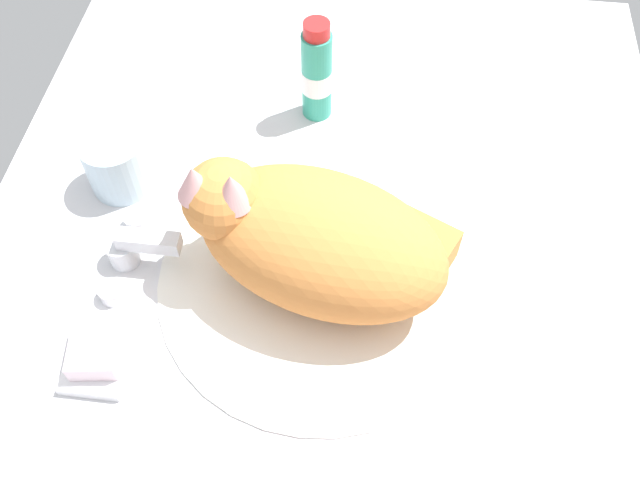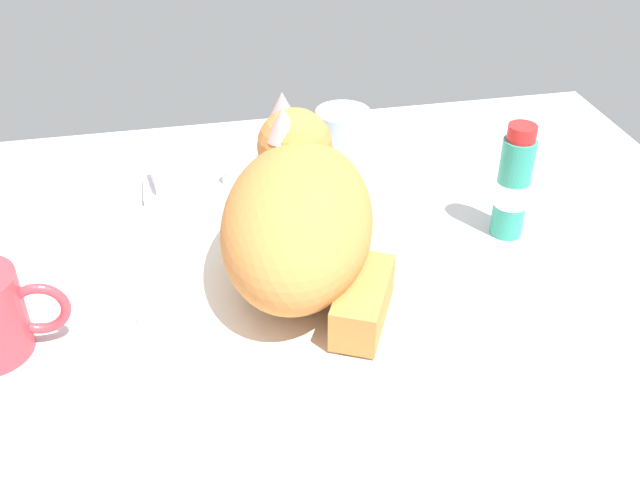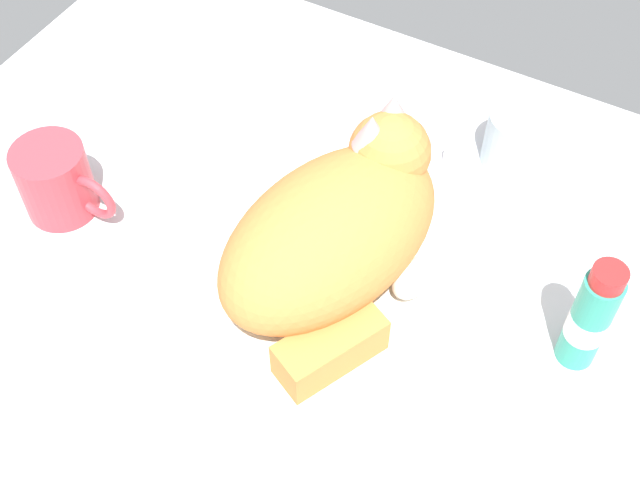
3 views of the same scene
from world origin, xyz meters
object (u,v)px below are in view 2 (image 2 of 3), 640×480
(faucet, at_px, (270,168))
(rinse_cup, at_px, (343,135))
(toothpaste_bottle, at_px, (513,185))
(soap_bar, at_px, (177,175))
(cat, at_px, (300,214))

(faucet, bearing_deg, rinse_cup, 21.90)
(faucet, height_order, toothpaste_bottle, toothpaste_bottle)
(soap_bar, bearing_deg, faucet, -0.38)
(rinse_cup, height_order, soap_bar, rinse_cup)
(faucet, relative_size, soap_bar, 2.03)
(rinse_cup, xyz_separation_m, soap_bar, (-0.23, -0.04, -0.01))
(soap_bar, distance_m, toothpaste_bottle, 0.43)
(faucet, bearing_deg, soap_bar, 179.62)
(faucet, distance_m, rinse_cup, 0.12)
(rinse_cup, relative_size, toothpaste_bottle, 0.53)
(faucet, relative_size, rinse_cup, 1.67)
(toothpaste_bottle, bearing_deg, faucet, 145.65)
(cat, bearing_deg, soap_bar, 121.63)
(cat, distance_m, toothpaste_bottle, 0.26)
(rinse_cup, bearing_deg, faucet, -158.10)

